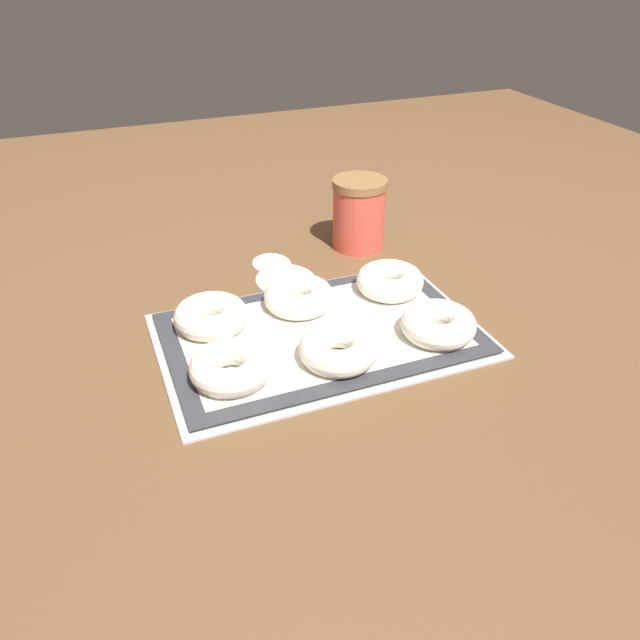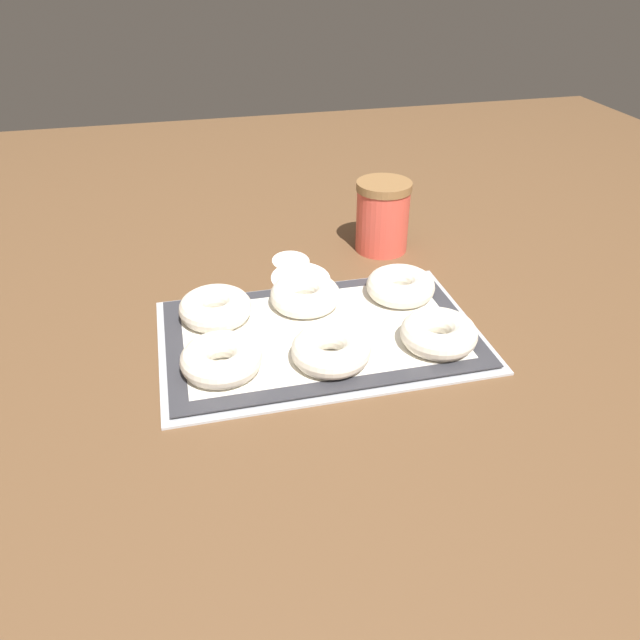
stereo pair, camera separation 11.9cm
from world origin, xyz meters
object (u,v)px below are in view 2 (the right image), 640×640
bagel_front_center (331,350)px  bagel_back_center (305,295)px  bagel_front_right (439,333)px  bagel_front_left (221,359)px  flour_canister (382,216)px  bagel_back_left (215,308)px  baking_tray (320,335)px  bagel_back_right (401,286)px

bagel_front_center → bagel_back_center: same height
bagel_back_center → bagel_front_right: bearing=-42.9°
bagel_front_left → flour_canister: flour_canister is taller
bagel_front_center → bagel_back_left: same height
bagel_front_right → bagel_back_center: size_ratio=1.00×
baking_tray → bagel_back_center: (-0.01, 0.08, 0.03)m
bagel_front_right → flour_canister: size_ratio=0.84×
bagel_front_left → flour_canister: bearing=44.4°
bagel_front_center → bagel_back_left: size_ratio=1.00×
bagel_front_left → bagel_back_right: 0.36m
bagel_front_right → bagel_back_left: (-0.33, 0.16, 0.00)m
bagel_back_left → bagel_back_right: size_ratio=1.00×
bagel_front_left → bagel_back_left: same height
bagel_front_center → bagel_front_right: 0.17m
flour_canister → bagel_front_right: bearing=-94.4°
bagel_front_left → bagel_back_left: size_ratio=1.00×
bagel_back_center → bagel_front_left: bearing=-136.3°
bagel_back_center → bagel_back_right: size_ratio=1.00×
bagel_front_center → flour_canister: size_ratio=0.84×
baking_tray → bagel_back_center: bearing=94.2°
bagel_front_right → bagel_back_right: same height
bagel_front_right → bagel_back_left: bearing=154.5°
bagel_back_left → flour_canister: (0.36, 0.21, 0.04)m
bagel_back_center → bagel_back_left: bearing=-177.6°
bagel_back_left → bagel_back_right: bearing=-0.4°
baking_tray → bagel_front_left: bagel_front_left is taller
baking_tray → bagel_front_right: 0.19m
baking_tray → bagel_back_center: bagel_back_center is taller
flour_canister → bagel_back_center: bearing=-135.2°
baking_tray → bagel_back_right: (0.16, 0.08, 0.03)m
bagel_front_left → bagel_front_center: size_ratio=1.00×
bagel_back_left → bagel_front_right: bearing=-25.5°
bagel_front_center → bagel_back_left: bearing=134.0°
flour_canister → baking_tray: bearing=-124.7°
bagel_front_right → flour_canister: 0.37m
bagel_front_left → bagel_back_right: (0.33, 0.14, 0.00)m
bagel_back_right → flour_canister: bearing=80.6°
baking_tray → bagel_front_left: 0.18m
bagel_front_left → bagel_front_center: bearing=-5.5°
bagel_front_left → bagel_front_right: (0.34, -0.01, 0.00)m
bagel_front_left → bagel_back_center: 0.22m
flour_canister → bagel_front_center: bearing=-118.6°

